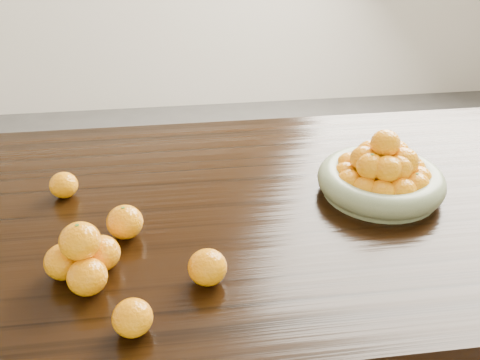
{
  "coord_description": "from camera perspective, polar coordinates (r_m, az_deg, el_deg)",
  "views": [
    {
      "loc": [
        -0.1,
        -1.09,
        1.45
      ],
      "look_at": [
        0.04,
        -0.02,
        0.83
      ],
      "focal_mm": 40.0,
      "sensor_mm": 36.0,
      "label": 1
    }
  ],
  "objects": [
    {
      "name": "dining_table",
      "position": [
        1.35,
        -1.7,
        -5.92
      ],
      "size": [
        2.0,
        1.0,
        0.75
      ],
      "color": "black",
      "rests_on": "ground"
    },
    {
      "name": "loose_orange_0",
      "position": [
        1.2,
        -12.18,
        -4.4
      ],
      "size": [
        0.08,
        0.08,
        0.07
      ],
      "primitive_type": "ellipsoid",
      "color": "#FF9B07",
      "rests_on": "dining_table"
    },
    {
      "name": "loose_orange_2",
      "position": [
        1.05,
        -3.49,
        -9.28
      ],
      "size": [
        0.08,
        0.08,
        0.07
      ],
      "primitive_type": "ellipsoid",
      "color": "#FF9B07",
      "rests_on": "dining_table"
    },
    {
      "name": "orange_pyramid",
      "position": [
        1.09,
        -16.39,
        -7.96
      ],
      "size": [
        0.15,
        0.15,
        0.13
      ],
      "rotation": [
        0.0,
        0.0,
        0.25
      ],
      "color": "#FF9B07",
      "rests_on": "dining_table"
    },
    {
      "name": "loose_orange_1",
      "position": [
        0.97,
        -11.39,
        -14.21
      ],
      "size": [
        0.07,
        0.07,
        0.07
      ],
      "primitive_type": "ellipsoid",
      "color": "#FF9B07",
      "rests_on": "dining_table"
    },
    {
      "name": "loose_orange_3",
      "position": [
        1.39,
        -18.29,
        -0.51
      ],
      "size": [
        0.07,
        0.07,
        0.06
      ],
      "primitive_type": "ellipsoid",
      "color": "#FF9B07",
      "rests_on": "dining_table"
    },
    {
      "name": "fruit_bowl",
      "position": [
        1.37,
        14.93,
        0.5
      ],
      "size": [
        0.31,
        0.31,
        0.17
      ],
      "rotation": [
        0.0,
        0.0,
        0.04
      ],
      "color": "gray",
      "rests_on": "dining_table"
    }
  ]
}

